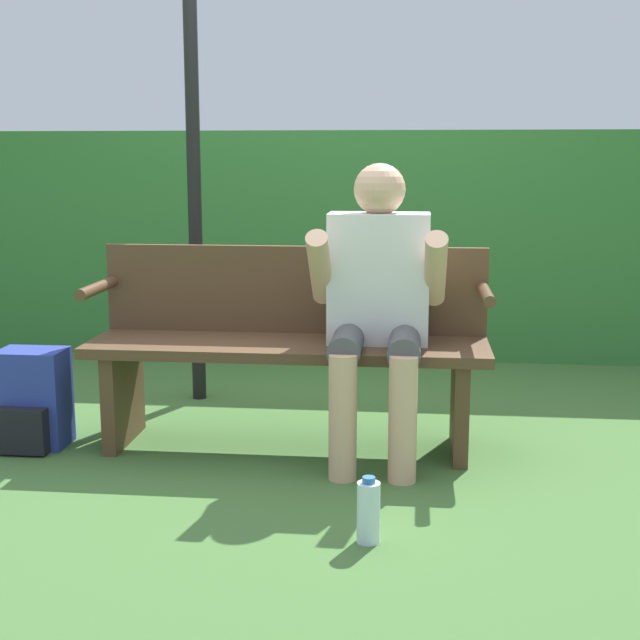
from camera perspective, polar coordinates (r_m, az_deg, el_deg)
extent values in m
plane|color=#426B33|center=(3.92, -2.04, -8.13)|extent=(40.00, 40.00, 0.00)
cube|color=#337033|center=(5.75, 0.76, 4.97)|extent=(12.00, 0.57, 1.40)
cube|color=#513823|center=(3.80, -2.09, -1.75)|extent=(1.71, 0.47, 0.05)
cube|color=#513823|center=(3.97, -1.67, 1.97)|extent=(1.71, 0.04, 0.39)
cube|color=#513823|center=(4.03, -12.48, -4.73)|extent=(0.06, 0.42, 0.42)
cube|color=#513823|center=(3.83, 8.91, -5.40)|extent=(0.06, 0.42, 0.42)
cylinder|color=#513823|center=(3.96, -14.06, 2.00)|extent=(0.05, 0.42, 0.05)
cylinder|color=#513823|center=(3.73, 10.58, 1.63)|extent=(0.05, 0.42, 0.05)
cube|color=silver|center=(3.76, 3.77, 2.69)|extent=(0.42, 0.22, 0.55)
sphere|color=#DBA884|center=(3.73, 3.84, 8.34)|extent=(0.22, 0.22, 0.22)
cylinder|color=#4C4C51|center=(3.61, 1.74, -1.52)|extent=(0.13, 0.41, 0.13)
cylinder|color=#4C4C51|center=(3.60, 5.43, -1.59)|extent=(0.13, 0.41, 0.13)
cylinder|color=#DBA884|center=(3.47, 1.46, -6.26)|extent=(0.11, 0.11, 0.50)
cylinder|color=#DBA884|center=(3.46, 5.32, -6.35)|extent=(0.11, 0.11, 0.50)
cylinder|color=#DBA884|center=(3.64, 0.01, 3.36)|extent=(0.09, 0.33, 0.33)
cylinder|color=#DBA884|center=(3.62, 7.39, 3.23)|extent=(0.09, 0.33, 0.33)
cube|color=#283893|center=(4.08, -17.84, -4.77)|extent=(0.28, 0.20, 0.43)
cube|color=black|center=(3.99, -18.53, -6.75)|extent=(0.21, 0.07, 0.19)
cylinder|color=silver|center=(2.98, 3.12, -12.20)|extent=(0.08, 0.08, 0.20)
cylinder|color=#2D66B2|center=(2.94, 3.14, -10.18)|extent=(0.04, 0.04, 0.02)
cylinder|color=black|center=(4.57, -8.17, 13.10)|extent=(0.07, 0.07, 2.94)
cube|color=silver|center=(14.89, -13.93, 7.32)|extent=(3.10, 4.52, 0.65)
cube|color=#333D4C|center=(14.88, -14.03, 9.58)|extent=(2.17, 2.41, 0.52)
cylinder|color=black|center=(16.22, -16.96, 6.68)|extent=(0.38, 0.64, 0.61)
cylinder|color=black|center=(16.21, -10.80, 6.95)|extent=(0.38, 0.64, 0.61)
cylinder|color=black|center=(13.65, -17.56, 6.02)|extent=(0.38, 0.64, 0.61)
cylinder|color=black|center=(13.64, -10.25, 6.33)|extent=(0.38, 0.64, 0.61)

